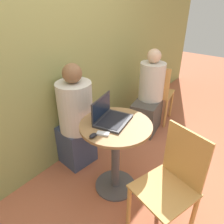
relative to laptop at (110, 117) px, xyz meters
The scene contains 10 objects.
ground_plane 0.79m from the laptop, 99.66° to the right, with size 12.00×12.00×0.00m, color #B26042.
back_wall 0.87m from the laptop, 91.05° to the left, with size 7.00×0.05×2.60m.
round_table 0.29m from the laptop, 99.66° to the right, with size 0.64×0.64×0.75m.
laptop is the anchor object (origin of this frame).
cell_phone 0.22m from the laptop, 156.81° to the right, with size 0.09×0.11×0.02m.
computer_mouse 0.28m from the laptop, behind, with size 0.07×0.04×0.03m.
chair_empty 0.74m from the laptop, 98.54° to the right, with size 0.50×0.50×0.91m.
person_seated 0.62m from the laptop, 85.86° to the left, with size 0.39×0.57×1.18m.
chair_background 1.46m from the laptop, ahead, with size 0.47×0.47×0.88m.
person_background 1.22m from the laptop, 10.90° to the left, with size 0.55×0.41×1.13m.
Camera 1 is at (-1.29, -0.95, 1.75)m, focal length 35.00 mm.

